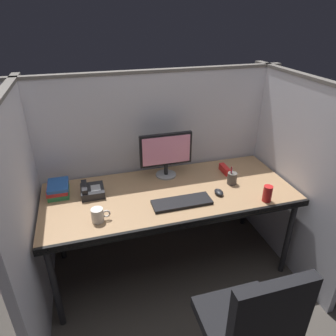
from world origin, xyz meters
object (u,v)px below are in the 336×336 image
(desk, at_px, (170,198))
(computer_mouse, at_px, (219,192))
(pen_cup, at_px, (232,178))
(soda_can, at_px, (267,194))
(desk_phone, at_px, (92,191))
(red_stapler, at_px, (225,169))
(book_stack, at_px, (58,189))
(keyboard_main, at_px, (182,202))
(coffee_mug, at_px, (98,215))
(monitor_center, at_px, (166,152))

(desk, xyz_separation_m, computer_mouse, (0.35, -0.12, 0.07))
(pen_cup, bearing_deg, soda_can, -66.05)
(desk, xyz_separation_m, desk_phone, (-0.58, 0.14, 0.08))
(computer_mouse, bearing_deg, pen_cup, 35.54)
(red_stapler, height_order, pen_cup, pen_cup)
(desk, bearing_deg, computer_mouse, -19.79)
(desk, bearing_deg, red_stapler, 18.63)
(desk_phone, xyz_separation_m, red_stapler, (1.11, 0.04, -0.01))
(desk_phone, bearing_deg, book_stack, 162.34)
(keyboard_main, xyz_separation_m, coffee_mug, (-0.59, -0.04, 0.04))
(red_stapler, distance_m, pen_cup, 0.19)
(coffee_mug, bearing_deg, keyboard_main, 3.78)
(red_stapler, bearing_deg, book_stack, 178.53)
(keyboard_main, xyz_separation_m, book_stack, (-0.85, 0.38, 0.03))
(monitor_center, xyz_separation_m, coffee_mug, (-0.60, -0.47, -0.17))
(monitor_center, distance_m, book_stack, 0.88)
(book_stack, bearing_deg, keyboard_main, -24.14)
(monitor_center, distance_m, coffee_mug, 0.78)
(monitor_center, bearing_deg, book_stack, -176.71)
(red_stapler, height_order, soda_can, soda_can)
(desk, xyz_separation_m, book_stack, (-0.82, 0.22, 0.09))
(desk_phone, distance_m, soda_can, 1.30)
(red_stapler, bearing_deg, coffee_mug, -160.53)
(desk, relative_size, coffee_mug, 15.08)
(coffee_mug, relative_size, soda_can, 1.03)
(computer_mouse, bearing_deg, red_stapler, 57.75)
(desk_phone, bearing_deg, computer_mouse, -16.00)
(red_stapler, xyz_separation_m, soda_can, (0.10, -0.48, 0.03))
(desk, distance_m, pen_cup, 0.52)
(desk_phone, height_order, red_stapler, desk_phone)
(computer_mouse, height_order, book_stack, book_stack)
(desk_phone, height_order, soda_can, soda_can)
(computer_mouse, xyz_separation_m, book_stack, (-1.16, 0.34, 0.03))
(keyboard_main, bearing_deg, red_stapler, 34.75)
(computer_mouse, distance_m, red_stapler, 0.36)
(keyboard_main, relative_size, pen_cup, 2.83)
(desk_phone, relative_size, red_stapler, 1.27)
(monitor_center, distance_m, soda_can, 0.84)
(desk, distance_m, monitor_center, 0.38)
(desk, relative_size, computer_mouse, 19.79)
(book_stack, bearing_deg, pen_cup, -9.54)
(monitor_center, bearing_deg, red_stapler, -9.60)
(computer_mouse, relative_size, red_stapler, 0.64)
(desk_phone, distance_m, red_stapler, 1.11)
(pen_cup, bearing_deg, keyboard_main, -161.36)
(coffee_mug, bearing_deg, red_stapler, 19.47)
(soda_can, relative_size, pen_cup, 0.80)
(book_stack, bearing_deg, soda_can, -19.58)
(book_stack, xyz_separation_m, soda_can, (1.46, -0.52, 0.02))
(keyboard_main, relative_size, coffee_mug, 3.41)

